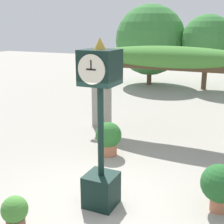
% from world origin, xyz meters
% --- Properties ---
extents(ground_plane, '(60.00, 60.00, 0.00)m').
position_xyz_m(ground_plane, '(0.00, 0.00, 0.00)').
color(ground_plane, gray).
extents(pedestal_clock, '(0.62, 0.67, 3.24)m').
position_xyz_m(pedestal_clock, '(0.01, -0.01, 1.60)').
color(pedestal_clock, black).
rests_on(pedestal_clock, ground).
extents(pergola, '(5.70, 1.12, 2.84)m').
position_xyz_m(pergola, '(0.00, 4.61, 2.17)').
color(pergola, gray).
rests_on(pergola, ground).
extents(potted_plant_near_left, '(0.45, 0.45, 0.70)m').
position_xyz_m(potted_plant_near_left, '(-0.89, -1.43, 0.40)').
color(potted_plant_near_left, brown).
rests_on(potted_plant_near_left, ground).
extents(potted_plant_near_right, '(0.73, 0.73, 0.94)m').
position_xyz_m(potted_plant_near_right, '(2.13, 0.73, 0.55)').
color(potted_plant_near_right, '#B26B4C').
rests_on(potted_plant_near_right, ground).
extents(potted_plant_far_left, '(0.71, 0.71, 0.93)m').
position_xyz_m(potted_plant_far_left, '(-0.93, 2.30, 0.51)').
color(potted_plant_far_left, '#B26B4C').
rests_on(potted_plant_far_left, ground).
extents(tree_line, '(10.72, 4.58, 5.30)m').
position_xyz_m(tree_line, '(-0.02, 13.27, 2.91)').
color(tree_line, brown).
rests_on(tree_line, ground).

